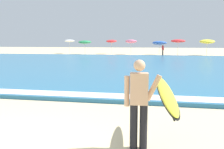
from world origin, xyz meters
name	(u,v)px	position (x,y,z in m)	size (l,w,h in m)	color
sea	(126,64)	(0.00, 18.43, 0.07)	(120.00, 28.00, 0.14)	teal
surf_foam	(77,94)	(0.00, 5.03, 0.15)	(120.00, 0.85, 0.01)	white
surfer_with_board	(152,97)	(2.80, 1.12, 1.03)	(1.03, 2.91, 1.73)	black
beach_umbrella_0	(69,41)	(-12.30, 37.33, 2.15)	(1.73, 1.74, 2.37)	beige
beach_umbrella_1	(85,42)	(-9.02, 35.58, 1.95)	(2.08, 2.10, 2.25)	beige
beach_umbrella_2	(111,41)	(-5.01, 37.42, 2.09)	(1.77, 1.79, 2.38)	beige
beach_umbrella_3	(131,41)	(-1.55, 35.66, 2.06)	(1.79, 1.83, 2.41)	beige
beach_umbrella_4	(159,43)	(2.80, 35.62, 1.82)	(2.22, 2.25, 2.18)	beige
beach_umbrella_5	(178,41)	(5.52, 35.09, 2.12)	(2.14, 2.15, 2.37)	beige
beach_umbrella_6	(207,42)	(9.72, 35.69, 2.04)	(2.19, 2.23, 2.44)	beige
beachgoer_near_row_left	(163,50)	(3.31, 34.02, 0.84)	(0.32, 0.20, 1.58)	#383842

